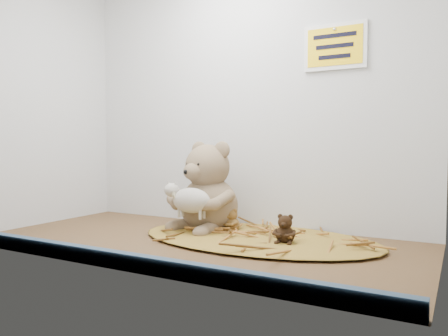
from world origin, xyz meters
The scene contains 8 objects.
alcove_shell centered at (0.00, 9.00, 45.00)cm, with size 120.40×60.20×90.40cm.
front_rail centered at (0.00, -28.80, 1.80)cm, with size 119.28×2.20×3.60cm, color #375069.
straw_bed centered at (13.91, 10.62, 0.67)cm, with size 69.46×40.33×1.34cm, color brown.
main_teddy centered at (-4.33, 15.29, 13.77)cm, with size 22.20×23.43×27.53cm, color #947A5B, non-canonical shape.
toy_lamb centered at (-4.33, 5.43, 10.56)cm, with size 15.58×9.51×10.07cm, color beige, non-canonical shape.
mini_teddy_tan centered at (4.26, 14.35, 4.74)cm, with size 5.47×5.78×6.79cm, color brown, non-canonical shape.
mini_teddy_brown centered at (23.57, 6.88, 5.11)cm, with size 6.07×6.40×7.52cm, color black, non-canonical shape.
wall_sign centered at (30.00, 29.40, 55.00)cm, with size 16.00×1.20×11.00cm, color yellow.
Camera 1 is at (63.40, -98.71, 26.34)cm, focal length 35.00 mm.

